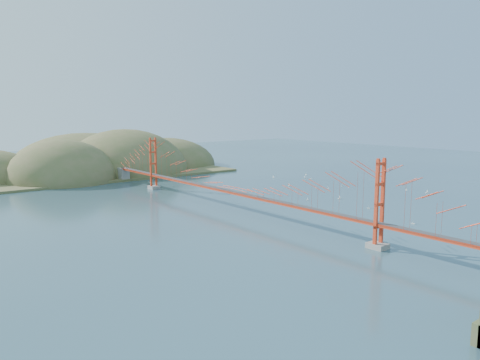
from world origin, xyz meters
TOP-DOWN VIEW (x-y plane):
  - ground at (0.00, 0.00)m, footprint 320.00×320.00m
  - bridge at (0.00, 0.18)m, footprint 2.20×94.40m
  - far_headlands at (2.21, 68.52)m, footprint 84.00×58.00m
  - sailboat_7 at (27.11, 13.73)m, footprint 0.60×0.48m
  - sailboat_17 at (34.33, 27.13)m, footprint 0.55×0.53m
  - sailboat_9 at (44.77, 25.02)m, footprint 0.50×0.59m
  - sailboat_14 at (30.86, 4.98)m, footprint 0.60×0.60m
  - sailboat_3 at (11.00, 15.26)m, footprint 0.54×0.52m
  - sailboat_4 at (36.26, 5.36)m, footprint 0.53×0.53m
  - sailboat_10 at (15.69, -25.49)m, footprint 0.58×0.62m
  - sailboat_15 at (40.10, 18.84)m, footprint 0.66×0.66m
  - sailboat_5 at (43.45, -6.95)m, footprint 0.45×0.51m
  - sailboat_2 at (23.51, -4.40)m, footprint 0.65×0.64m
  - sailboat_12 at (11.47, 40.32)m, footprint 0.56×0.53m
  - sailboat_1 at (17.35, -1.37)m, footprint 0.53×0.53m
  - sailboat_0 at (20.15, -13.89)m, footprint 0.51×0.54m
  - sailboat_8 at (39.69, 20.68)m, footprint 0.64×0.59m
  - sailboat_11 at (43.79, -11.77)m, footprint 0.68×0.68m
  - sailboat_extra_0 at (34.04, 26.61)m, footprint 0.49×0.50m

SIDE VIEW (x-z plane):
  - ground at x=0.00m, z-range 0.00..0.00m
  - far_headlands at x=2.21m, z-range -12.50..12.50m
  - sailboat_extra_0 at x=34.04m, z-range -0.14..0.41m
  - sailboat_1 at x=17.35m, z-range -0.15..0.41m
  - sailboat_4 at x=36.26m, z-range -0.15..0.42m
  - sailboat_5 at x=43.45m, z-range -0.15..0.43m
  - sailboat_0 at x=20.15m, z-range -0.16..0.44m
  - sailboat_3 at x=11.00m, z-range -0.16..0.45m
  - sailboat_17 at x=34.33m, z-range -0.17..0.45m
  - sailboat_14 at x=30.86m, z-range -0.17..0.46m
  - sailboat_12 at x=11.47m, z-range -0.17..0.46m
  - sailboat_9 at x=44.77m, z-range -0.19..0.49m
  - sailboat_10 at x=15.69m, z-range -0.19..0.50m
  - sailboat_7 at x=27.11m, z-range -0.20..0.50m
  - sailboat_8 at x=39.69m, z-range -0.21..0.52m
  - sailboat_11 at x=43.79m, z-range -0.21..0.52m
  - sailboat_2 at x=23.51m, z-range -0.21..0.52m
  - sailboat_15 at x=40.10m, z-range -0.21..0.53m
  - bridge at x=0.00m, z-range 1.01..13.01m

